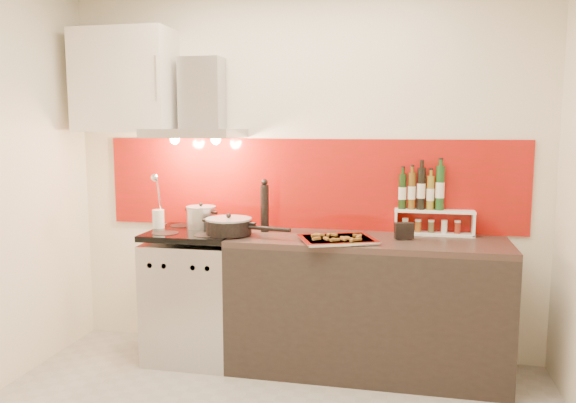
% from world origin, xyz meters
% --- Properties ---
extents(back_wall, '(3.40, 0.02, 2.60)m').
position_xyz_m(back_wall, '(0.00, 1.40, 1.30)').
color(back_wall, silver).
rests_on(back_wall, ground).
extents(backsplash, '(3.00, 0.02, 0.64)m').
position_xyz_m(backsplash, '(0.05, 1.39, 1.22)').
color(backsplash, maroon).
rests_on(backsplash, back_wall).
extents(range_stove, '(0.60, 0.60, 0.91)m').
position_xyz_m(range_stove, '(-0.70, 1.10, 0.44)').
color(range_stove, '#B7B7BA').
rests_on(range_stove, ground).
extents(counter, '(1.80, 0.60, 0.90)m').
position_xyz_m(counter, '(0.50, 1.10, 0.45)').
color(counter, black).
rests_on(counter, ground).
extents(range_hood, '(0.62, 0.50, 0.61)m').
position_xyz_m(range_hood, '(-0.70, 1.24, 1.74)').
color(range_hood, '#B7B7BA').
rests_on(range_hood, back_wall).
extents(upper_cabinet, '(0.70, 0.35, 0.72)m').
position_xyz_m(upper_cabinet, '(-1.25, 1.22, 1.95)').
color(upper_cabinet, beige).
rests_on(upper_cabinet, back_wall).
extents(stock_pot, '(0.21, 0.21, 0.18)m').
position_xyz_m(stock_pot, '(-0.68, 1.19, 0.99)').
color(stock_pot, '#B7B7BA').
rests_on(stock_pot, range_stove).
extents(saute_pan, '(0.60, 0.31, 0.14)m').
position_xyz_m(saute_pan, '(-0.41, 1.01, 0.96)').
color(saute_pan, black).
rests_on(saute_pan, range_stove).
extents(utensil_jar, '(0.08, 0.13, 0.40)m').
position_xyz_m(utensil_jar, '(-0.98, 1.12, 1.02)').
color(utensil_jar, silver).
rests_on(utensil_jar, range_stove).
extents(pepper_mill, '(0.06, 0.06, 0.37)m').
position_xyz_m(pepper_mill, '(-0.22, 1.20, 1.08)').
color(pepper_mill, black).
rests_on(pepper_mill, counter).
extents(step_shelf, '(0.53, 0.14, 0.47)m').
position_xyz_m(step_shelf, '(0.89, 1.33, 1.09)').
color(step_shelf, white).
rests_on(step_shelf, counter).
extents(caddy_box, '(0.13, 0.08, 0.10)m').
position_xyz_m(caddy_box, '(0.73, 1.11, 0.96)').
color(caddy_box, black).
rests_on(caddy_box, counter).
extents(baking_tray, '(0.56, 0.51, 0.03)m').
position_xyz_m(baking_tray, '(0.32, 0.96, 0.92)').
color(baking_tray, silver).
rests_on(baking_tray, counter).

